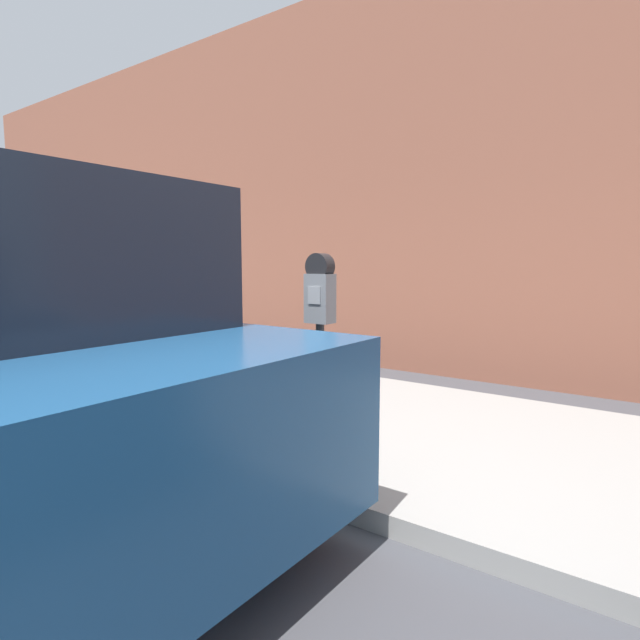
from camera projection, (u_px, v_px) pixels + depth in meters
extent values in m
plane|color=#47474C|center=(131.00, 540.00, 2.61)|extent=(60.00, 60.00, 0.00)
cube|color=#9E9B96|center=(353.00, 421.00, 4.38)|extent=(24.00, 2.80, 0.13)
cube|color=#935642|center=(463.00, 170.00, 6.16)|extent=(24.00, 0.30, 5.19)
cylinder|color=#2D2D30|center=(320.00, 390.00, 3.38)|extent=(0.06, 0.06, 0.92)
cube|color=slate|center=(320.00, 299.00, 3.31)|extent=(0.18, 0.12, 0.33)
cube|color=gray|center=(314.00, 295.00, 3.26)|extent=(0.10, 0.01, 0.11)
cylinder|color=black|center=(320.00, 266.00, 3.29)|extent=(0.18, 0.10, 0.18)
cylinder|color=black|center=(237.00, 451.00, 2.90)|extent=(0.72, 0.23, 0.71)
cylinder|color=black|center=(17.00, 382.00, 4.60)|extent=(0.72, 0.23, 0.71)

